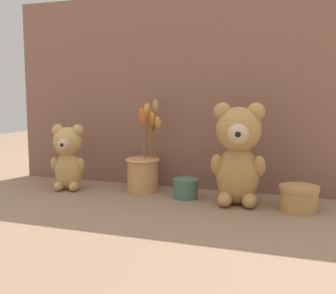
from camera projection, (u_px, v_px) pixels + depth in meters
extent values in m
plane|color=#8E7056|center=(166.00, 198.00, 1.33)|extent=(4.00, 4.00, 0.00)
cube|color=#845B4C|center=(182.00, 92.00, 1.45)|extent=(1.29, 0.02, 0.67)
ellipsoid|color=tan|center=(238.00, 175.00, 1.25)|extent=(0.14, 0.12, 0.18)
sphere|color=tan|center=(239.00, 130.00, 1.23)|extent=(0.13, 0.13, 0.13)
sphere|color=#D1B289|center=(238.00, 134.00, 1.19)|extent=(0.06, 0.06, 0.06)
sphere|color=black|center=(238.00, 134.00, 1.16)|extent=(0.02, 0.02, 0.02)
sphere|color=tan|center=(256.00, 112.00, 1.22)|extent=(0.05, 0.05, 0.05)
sphere|color=tan|center=(222.00, 112.00, 1.24)|extent=(0.05, 0.05, 0.05)
ellipsoid|color=tan|center=(259.00, 166.00, 1.23)|extent=(0.05, 0.06, 0.08)
ellipsoid|color=tan|center=(217.00, 165.00, 1.25)|extent=(0.05, 0.06, 0.08)
ellipsoid|color=tan|center=(249.00, 200.00, 1.22)|extent=(0.05, 0.08, 0.04)
ellipsoid|color=tan|center=(225.00, 199.00, 1.23)|extent=(0.05, 0.08, 0.04)
ellipsoid|color=tan|center=(69.00, 171.00, 1.45)|extent=(0.11, 0.10, 0.13)
sphere|color=tan|center=(68.00, 141.00, 1.44)|extent=(0.10, 0.10, 0.10)
sphere|color=#D1B289|center=(64.00, 144.00, 1.40)|extent=(0.05, 0.05, 0.05)
sphere|color=black|center=(62.00, 145.00, 1.38)|extent=(0.01, 0.01, 0.01)
sphere|color=tan|center=(78.00, 130.00, 1.43)|extent=(0.04, 0.04, 0.04)
sphere|color=tan|center=(57.00, 130.00, 1.44)|extent=(0.04, 0.04, 0.04)
ellipsoid|color=tan|center=(81.00, 165.00, 1.43)|extent=(0.04, 0.05, 0.06)
ellipsoid|color=tan|center=(55.00, 164.00, 1.44)|extent=(0.04, 0.05, 0.06)
ellipsoid|color=tan|center=(74.00, 186.00, 1.43)|extent=(0.04, 0.06, 0.03)
ellipsoid|color=tan|center=(59.00, 186.00, 1.43)|extent=(0.04, 0.06, 0.03)
cylinder|color=tan|center=(143.00, 175.00, 1.42)|extent=(0.10, 0.10, 0.11)
torus|color=tan|center=(143.00, 160.00, 1.41)|extent=(0.12, 0.12, 0.01)
cylinder|color=olive|center=(146.00, 134.00, 1.42)|extent=(0.02, 0.01, 0.16)
ellipsoid|color=gold|center=(147.00, 110.00, 1.42)|extent=(0.03, 0.03, 0.05)
cylinder|color=olive|center=(151.00, 140.00, 1.42)|extent=(0.02, 0.02, 0.12)
ellipsoid|color=#C65B28|center=(153.00, 122.00, 1.42)|extent=(0.04, 0.04, 0.07)
cylinder|color=olive|center=(152.00, 132.00, 1.39)|extent=(0.01, 0.03, 0.18)
ellipsoid|color=tan|center=(156.00, 106.00, 1.38)|extent=(0.02, 0.03, 0.05)
cylinder|color=olive|center=(150.00, 139.00, 1.39)|extent=(0.01, 0.02, 0.13)
ellipsoid|color=orange|center=(152.00, 119.00, 1.38)|extent=(0.02, 0.03, 0.05)
cylinder|color=olive|center=(153.00, 141.00, 1.39)|extent=(0.01, 0.04, 0.12)
ellipsoid|color=tan|center=(158.00, 123.00, 1.37)|extent=(0.02, 0.03, 0.05)
cylinder|color=olive|center=(143.00, 138.00, 1.38)|extent=(0.02, 0.01, 0.14)
ellipsoid|color=#C65B28|center=(143.00, 117.00, 1.36)|extent=(0.04, 0.03, 0.06)
cylinder|color=tan|center=(299.00, 200.00, 1.19)|extent=(0.10, 0.10, 0.06)
cylinder|color=tan|center=(299.00, 188.00, 1.18)|extent=(0.11, 0.11, 0.01)
cylinder|color=#47705B|center=(186.00, 190.00, 1.33)|extent=(0.08, 0.08, 0.05)
cylinder|color=#47705B|center=(186.00, 181.00, 1.33)|extent=(0.08, 0.08, 0.01)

